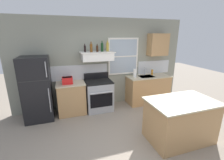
{
  "coord_description": "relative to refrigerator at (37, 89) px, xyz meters",
  "views": [
    {
      "loc": [
        -1.23,
        -2.4,
        2.2
      ],
      "look_at": [
        -0.05,
        1.2,
        1.1
      ],
      "focal_mm": 24.84,
      "sensor_mm": 36.0,
      "label": 1
    }
  ],
  "objects": [
    {
      "name": "counter_left_of_stove",
      "position": [
        0.85,
        0.06,
        -0.39
      ],
      "size": [
        0.79,
        0.63,
        0.91
      ],
      "color": "tan",
      "rests_on": "ground_plane"
    },
    {
      "name": "bottle_brown_stout",
      "position": [
        1.65,
        0.09,
        0.99
      ],
      "size": [
        0.06,
        0.06,
        0.21
      ],
      "color": "#381E0F",
      "rests_on": "range_hood_shelf"
    },
    {
      "name": "upper_cabinet_right",
      "position": [
        3.7,
        0.2,
        1.05
      ],
      "size": [
        0.64,
        0.32,
        0.7
      ],
      "color": "tan"
    },
    {
      "name": "paper_towel_roll",
      "position": [
        2.84,
        0.06,
        0.2
      ],
      "size": [
        0.11,
        0.11,
        0.27
      ],
      "primitive_type": "cylinder",
      "color": "white",
      "rests_on": "counter_right_with_sink"
    },
    {
      "name": "dish_soap_bottle",
      "position": [
        3.53,
        0.16,
        0.15
      ],
      "size": [
        0.06,
        0.06,
        0.18
      ],
      "primitive_type": "cylinder",
      "color": "orange",
      "rests_on": "counter_right_with_sink"
    },
    {
      "name": "refrigerator",
      "position": [
        0.0,
        0.0,
        0.0
      ],
      "size": [
        0.7,
        0.72,
        1.69
      ],
      "color": "black",
      "rests_on": "ground_plane"
    },
    {
      "name": "bottle_balsamic_dark",
      "position": [
        1.31,
        0.15,
        0.99
      ],
      "size": [
        0.06,
        0.06,
        0.23
      ],
      "color": "black",
      "rests_on": "range_hood_shelf"
    },
    {
      "name": "kitchen_island",
      "position": [
        2.95,
        -1.91,
        -0.39
      ],
      "size": [
        1.4,
        0.9,
        0.91
      ],
      "color": "tan",
      "rests_on": "ground_plane"
    },
    {
      "name": "bottle_champagne_gold_foil",
      "position": [
        1.97,
        0.16,
        1.03
      ],
      "size": [
        0.08,
        0.08,
        0.31
      ],
      "color": "#B29333",
      "rests_on": "range_hood_shelf"
    },
    {
      "name": "sink_faucet",
      "position": [
        3.25,
        0.16,
        0.24
      ],
      "size": [
        0.03,
        0.17,
        0.28
      ],
      "color": "silver",
      "rests_on": "counter_right_with_sink"
    },
    {
      "name": "counter_right_with_sink",
      "position": [
        3.35,
        0.06,
        -0.39
      ],
      "size": [
        1.43,
        0.63,
        0.91
      ],
      "color": "tan",
      "rests_on": "ground_plane"
    },
    {
      "name": "back_wall",
      "position": [
        1.93,
        0.39,
        0.51
      ],
      "size": [
        5.4,
        0.11,
        2.7
      ],
      "color": "gray",
      "rests_on": "ground_plane"
    },
    {
      "name": "bottle_amber_wine",
      "position": [
        1.48,
        0.07,
        1.02
      ],
      "size": [
        0.07,
        0.07,
        0.28
      ],
      "color": "brown",
      "rests_on": "range_hood_shelf"
    },
    {
      "name": "range_hood_shelf",
      "position": [
        1.65,
        0.12,
        0.78
      ],
      "size": [
        0.96,
        0.52,
        0.24
      ],
      "color": "white"
    },
    {
      "name": "ground_plane",
      "position": [
        1.9,
        -1.84,
        -0.85
      ],
      "size": [
        16.0,
        16.0,
        0.0
      ],
      "primitive_type": "plane",
      "color": "gray"
    },
    {
      "name": "bottle_dark_green_wine",
      "position": [
        1.8,
        0.13,
        1.02
      ],
      "size": [
        0.07,
        0.07,
        0.3
      ],
      "color": "#143819",
      "rests_on": "range_hood_shelf"
    },
    {
      "name": "stove_range",
      "position": [
        1.65,
        0.02,
        -0.38
      ],
      "size": [
        0.76,
        0.69,
        1.09
      ],
      "color": "#9EA0A5",
      "rests_on": "ground_plane"
    },
    {
      "name": "toaster",
      "position": [
        0.77,
        0.01,
        0.16
      ],
      "size": [
        0.3,
        0.2,
        0.19
      ],
      "color": "red",
      "rests_on": "counter_left_of_stove"
    }
  ]
}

